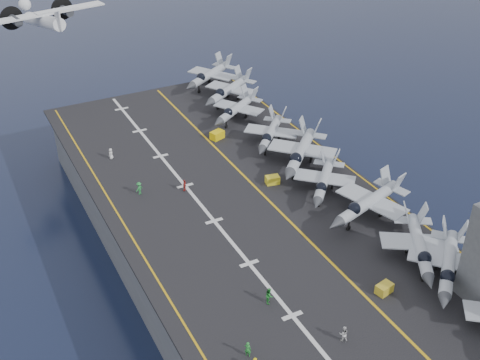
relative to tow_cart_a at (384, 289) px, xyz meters
name	(u,v)px	position (x,y,z in m)	size (l,w,h in m)	color
ground	(252,267)	(-5.28, 21.64, -10.98)	(500.00, 500.00, 0.00)	#142135
hull	(253,240)	(-5.28, 21.64, -5.98)	(36.00, 90.00, 10.00)	#56595E
flight_deck	(253,211)	(-5.28, 21.64, -0.78)	(38.00, 92.00, 0.40)	black
foul_line	(272,204)	(-2.28, 21.64, -0.56)	(0.35, 90.00, 0.02)	gold
landing_centerline	(214,221)	(-11.28, 21.64, -0.56)	(0.50, 90.00, 0.02)	silver
deck_edge_port	(136,244)	(-22.28, 21.64, -0.56)	(0.25, 90.00, 0.02)	gold
deck_edge_stbd	(361,177)	(13.22, 21.64, -0.56)	(0.25, 90.00, 0.02)	gold
fighter_jet_1	(449,262)	(7.98, -1.45, 1.86)	(16.76, 16.43, 4.90)	gray
fighter_jet_2	(420,244)	(7.37, 2.79, 1.81)	(15.12, 16.56, 4.79)	gray
fighter_jet_3	(368,202)	(7.48, 12.93, 1.96)	(16.90, 13.64, 5.10)	gray
fighter_jet_4	(324,179)	(5.75, 20.81, 1.68)	(15.24, 15.44, 4.52)	#969EA7
fighter_jet_5	(301,150)	(6.93, 28.86, 2.11)	(18.38, 18.24, 5.40)	#9BA2AA
fighter_jet_6	(271,132)	(6.28, 37.01, 1.72)	(15.51, 15.70, 4.60)	gray
fighter_jet_7	(237,108)	(5.53, 47.78, 1.72)	(15.98, 14.71, 4.62)	#939DA4
fighter_jet_8	(229,89)	(7.88, 55.50, 1.94)	(17.45, 15.95, 5.04)	gray
tow_cart_a	(384,289)	(0.00, 0.00, 0.00)	(2.16, 1.63, 1.17)	gold
tow_cart_b	(272,180)	(0.48, 26.34, 0.01)	(2.22, 1.68, 1.20)	yellow
tow_cart_c	(217,135)	(-0.64, 42.91, 0.09)	(2.59, 2.11, 1.34)	yellow
crew_1	(248,349)	(-18.26, -1.07, 0.36)	(1.32, 1.35, 1.89)	#268C33
crew_2	(269,295)	(-12.46, 4.70, 0.42)	(1.32, 1.45, 2.01)	#238E2F
crew_3	(139,188)	(-17.93, 32.67, 0.38)	(1.39, 1.24, 1.93)	#238939
crew_4	(184,185)	(-11.82, 30.49, 0.32)	(1.27, 1.28, 1.80)	#B62A23
crew_5	(111,154)	(-18.48, 44.46, 0.32)	(1.29, 1.24, 1.80)	white
crew_7	(344,334)	(-8.46, -3.81, 0.37)	(1.36, 1.20, 1.90)	silver
transport_plane	(44,21)	(-19.54, 79.66, 12.09)	(27.38, 21.13, 5.83)	#BBBEC1
fighter_jet_9	(210,74)	(7.88, 64.00, 1.94)	(17.45, 15.95, 5.04)	gray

